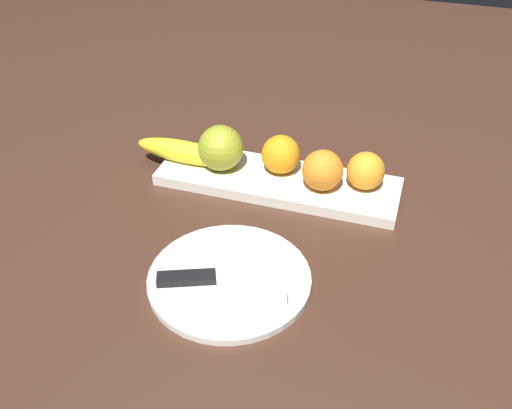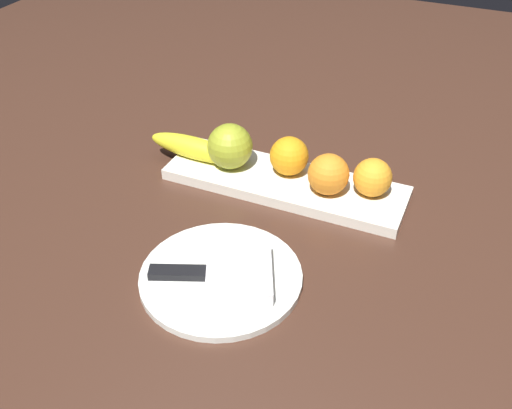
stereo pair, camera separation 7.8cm
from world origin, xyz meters
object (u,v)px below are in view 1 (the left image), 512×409
at_px(orange_near_apple, 281,154).
at_px(orange_near_banana, 366,171).
at_px(banana, 184,152).
at_px(orange_center, 323,170).
at_px(knife, 199,278).
at_px(fruit_tray, 278,181).
at_px(apple, 221,148).
at_px(folded_napkin, 249,275).
at_px(dinner_plate, 229,279).

relative_size(orange_near_apple, orange_near_banana, 1.06).
xyz_separation_m(banana, orange_center, (0.26, -0.01, 0.01)).
relative_size(orange_near_apple, knife, 0.40).
xyz_separation_m(orange_near_apple, knife, (-0.04, -0.30, -0.04)).
bearing_deg(banana, orange_center, -178.60).
bearing_deg(knife, fruit_tray, 59.97).
xyz_separation_m(fruit_tray, apple, (-0.11, -0.00, 0.05)).
bearing_deg(orange_near_apple, orange_near_banana, -1.69).
xyz_separation_m(orange_near_banana, orange_center, (-0.07, -0.02, 0.00)).
xyz_separation_m(folded_napkin, knife, (-0.07, -0.02, -0.01)).
bearing_deg(orange_near_apple, dinner_plate, -89.83).
bearing_deg(folded_napkin, dinner_plate, 180.00).
distance_m(apple, orange_near_apple, 0.11).
relative_size(fruit_tray, knife, 2.47).
relative_size(fruit_tray, apple, 5.24).
xyz_separation_m(orange_center, folded_napkin, (-0.05, -0.25, -0.03)).
distance_m(fruit_tray, banana, 0.18).
bearing_deg(banana, dinner_plate, 127.69).
distance_m(orange_near_apple, knife, 0.30).
bearing_deg(banana, orange_near_apple, -169.96).
bearing_deg(orange_near_banana, banana, -176.81).
xyz_separation_m(orange_near_apple, orange_near_banana, (0.15, -0.00, -0.00)).
xyz_separation_m(orange_near_banana, dinner_plate, (-0.15, -0.27, -0.05)).
height_order(orange_center, dinner_plate, orange_center).
bearing_deg(dinner_plate, orange_near_banana, 61.05).
bearing_deg(orange_near_apple, folded_napkin, -83.68).
bearing_deg(dinner_plate, fruit_tray, 90.00).
relative_size(banana, orange_near_apple, 2.72).
bearing_deg(banana, orange_near_banana, -174.10).
bearing_deg(banana, fruit_tray, -176.38).
xyz_separation_m(orange_near_banana, knife, (-0.19, -0.30, -0.04)).
distance_m(banana, folded_napkin, 0.33).
xyz_separation_m(apple, banana, (-0.07, -0.00, -0.02)).
bearing_deg(folded_napkin, banana, 129.25).
bearing_deg(orange_near_apple, orange_center, -19.34).
relative_size(banana, folded_napkin, 1.74).
bearing_deg(orange_near_banana, orange_center, -160.88).
bearing_deg(dinner_plate, orange_center, 71.95).
xyz_separation_m(banana, folded_napkin, (0.21, -0.26, -0.02)).
distance_m(fruit_tray, dinner_plate, 0.26).
relative_size(fruit_tray, orange_center, 6.09).
bearing_deg(apple, banana, -178.92).
height_order(orange_near_apple, folded_napkin, orange_near_apple).
distance_m(orange_near_banana, knife, 0.35).
height_order(banana, folded_napkin, banana).
bearing_deg(banana, apple, -176.21).
bearing_deg(fruit_tray, orange_near_banana, 5.86).
distance_m(orange_near_apple, orange_near_banana, 0.15).
bearing_deg(orange_near_apple, knife, -97.28).
relative_size(orange_near_apple, folded_napkin, 0.64).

